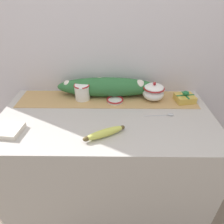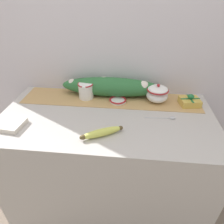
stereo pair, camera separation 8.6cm
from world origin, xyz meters
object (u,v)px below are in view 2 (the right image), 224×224
object	(u,v)px
gift_box	(190,101)
spoon	(170,118)
cream_pitcher	(86,90)
banana	(102,133)
small_dish	(118,100)
sugar_bowl	(157,94)
napkin_stack	(12,125)

from	to	relation	value
gift_box	spoon	bearing A→B (deg)	-130.35
cream_pitcher	banana	world-z (taller)	cream_pitcher
small_dish	spoon	xyz separation A→B (m)	(0.31, -0.15, -0.01)
gift_box	sugar_bowl	bearing A→B (deg)	173.95
cream_pitcher	gift_box	world-z (taller)	cream_pitcher
sugar_bowl	spoon	size ratio (longest dim) A/B	0.76
napkin_stack	gift_box	bearing A→B (deg)	18.43
banana	small_dish	bearing A→B (deg)	81.30
spoon	napkin_stack	xyz separation A→B (m)	(-0.86, -0.17, 0.01)
cream_pitcher	gift_box	bearing A→B (deg)	-1.97
sugar_bowl	napkin_stack	size ratio (longest dim) A/B	1.11
small_dish	napkin_stack	size ratio (longest dim) A/B	0.89
spoon	napkin_stack	world-z (taller)	napkin_stack
banana	spoon	xyz separation A→B (m)	(0.37, 0.19, -0.02)
sugar_bowl	napkin_stack	distance (m)	0.87
sugar_bowl	banana	distance (m)	0.49
sugar_bowl	gift_box	size ratio (longest dim) A/B	1.04
sugar_bowl	small_dish	bearing A→B (deg)	-172.35
small_dish	gift_box	xyz separation A→B (m)	(0.45, 0.01, 0.01)
spoon	gift_box	world-z (taller)	gift_box
small_dish	napkin_stack	xyz separation A→B (m)	(-0.55, -0.32, 0.00)
napkin_stack	banana	bearing A→B (deg)	-2.80
cream_pitcher	small_dish	bearing A→B (deg)	-9.23
sugar_bowl	spoon	bearing A→B (deg)	-71.20
banana	gift_box	xyz separation A→B (m)	(0.50, 0.36, 0.01)
banana	napkin_stack	size ratio (longest dim) A/B	1.75
small_dish	banana	size ratio (longest dim) A/B	0.51
cream_pitcher	napkin_stack	size ratio (longest dim) A/B	0.97
small_dish	gift_box	size ratio (longest dim) A/B	0.83
banana	spoon	world-z (taller)	banana
sugar_bowl	banana	xyz separation A→B (m)	(-0.30, -0.38, -0.04)
sugar_bowl	napkin_stack	world-z (taller)	sugar_bowl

